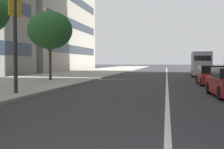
# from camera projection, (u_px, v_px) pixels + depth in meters

# --- Properties ---
(sidewalk_right_plaza) EXTENTS (160.00, 10.11, 0.15)m
(sidewalk_right_plaza) POSITION_uv_depth(u_px,v_px,m) (64.00, 76.00, 34.77)
(sidewalk_right_plaza) COLOR #A39E93
(sidewalk_right_plaza) RESTS_ON ground
(lane_centre_stripe) EXTENTS (110.00, 0.16, 0.01)m
(lane_centre_stripe) POSITION_uv_depth(u_px,v_px,m) (167.00, 76.00, 37.72)
(lane_centre_stripe) COLOR silver
(lane_centre_stripe) RESTS_ON ground
(car_lead_in_lane) EXTENTS (4.27, 1.94, 1.41)m
(car_lead_in_lane) POSITION_uv_depth(u_px,v_px,m) (212.00, 76.00, 22.70)
(car_lead_in_lane) COLOR maroon
(car_lead_in_lane) RESTS_ON ground
(delivery_van_ahead) EXTENTS (5.16, 2.28, 2.80)m
(delivery_van_ahead) POSITION_uv_depth(u_px,v_px,m) (201.00, 64.00, 35.50)
(delivery_van_ahead) COLOR #B7B7BC
(delivery_van_ahead) RESTS_ON ground
(street_tree_by_lamp_post) EXTENTS (3.74, 3.74, 5.78)m
(street_tree_by_lamp_post) POSITION_uv_depth(u_px,v_px,m) (50.00, 30.00, 25.91)
(street_tree_by_lamp_post) COLOR #473323
(street_tree_by_lamp_post) RESTS_ON sidewalk_right_plaza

